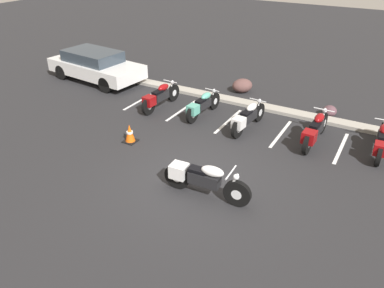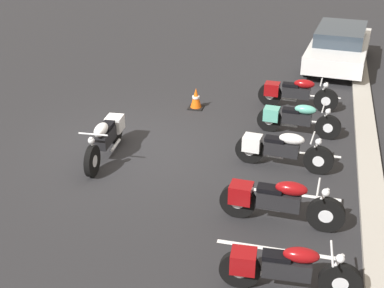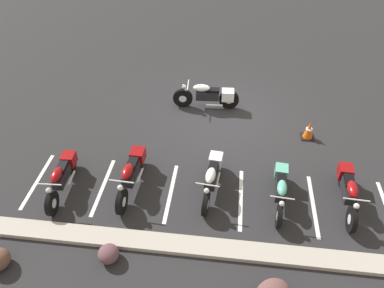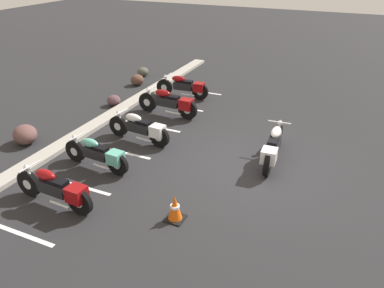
{
  "view_description": "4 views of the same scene",
  "coord_description": "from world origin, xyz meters",
  "px_view_note": "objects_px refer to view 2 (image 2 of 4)",
  "views": [
    {
      "loc": [
        3.96,
        -7.03,
        5.59
      ],
      "look_at": [
        -0.51,
        0.8,
        0.54
      ],
      "focal_mm": 35.0,
      "sensor_mm": 36.0,
      "label": 1
    },
    {
      "loc": [
        10.46,
        3.99,
        5.64
      ],
      "look_at": [
        0.85,
        1.61,
        0.71
      ],
      "focal_mm": 50.0,
      "sensor_mm": 36.0,
      "label": 2
    },
    {
      "loc": [
        -0.21,
        10.31,
        7.44
      ],
      "look_at": [
        0.76,
        2.17,
        0.5
      ],
      "focal_mm": 35.0,
      "sensor_mm": 36.0,
      "label": 3
    },
    {
      "loc": [
        -8.34,
        -2.08,
        5.07
      ],
      "look_at": [
        -0.39,
        1.5,
        0.54
      ],
      "focal_mm": 35.0,
      "sensor_mm": 36.0,
      "label": 4
    }
  ],
  "objects_px": {
    "parked_bike_0": "(294,93)",
    "parked_bike_4": "(282,268)",
    "motorcycle_white_featured": "(106,137)",
    "car_white": "(339,46)",
    "parked_bike_1": "(294,118)",
    "traffic_cone": "(196,99)",
    "parked_bike_2": "(279,149)",
    "parked_bike_3": "(275,200)"
  },
  "relations": [
    {
      "from": "motorcycle_white_featured",
      "to": "parked_bike_1",
      "type": "relative_size",
      "value": 1.11
    },
    {
      "from": "parked_bike_4",
      "to": "motorcycle_white_featured",
      "type": "bearing_deg",
      "value": 137.19
    },
    {
      "from": "parked_bike_3",
      "to": "motorcycle_white_featured",
      "type": "bearing_deg",
      "value": 158.94
    },
    {
      "from": "parked_bike_1",
      "to": "traffic_cone",
      "type": "height_order",
      "value": "parked_bike_1"
    },
    {
      "from": "parked_bike_3",
      "to": "car_white",
      "type": "bearing_deg",
      "value": 86.23
    },
    {
      "from": "parked_bike_1",
      "to": "parked_bike_2",
      "type": "xyz_separation_m",
      "value": [
        1.77,
        -0.2,
        0.02
      ]
    },
    {
      "from": "parked_bike_0",
      "to": "parked_bike_1",
      "type": "height_order",
      "value": "parked_bike_0"
    },
    {
      "from": "parked_bike_0",
      "to": "parked_bike_4",
      "type": "height_order",
      "value": "parked_bike_0"
    },
    {
      "from": "parked_bike_1",
      "to": "car_white",
      "type": "xyz_separation_m",
      "value": [
        -5.8,
        1.03,
        0.25
      ]
    },
    {
      "from": "car_white",
      "to": "traffic_cone",
      "type": "height_order",
      "value": "car_white"
    },
    {
      "from": "parked_bike_1",
      "to": "car_white",
      "type": "distance_m",
      "value": 5.89
    },
    {
      "from": "parked_bike_0",
      "to": "parked_bike_4",
      "type": "bearing_deg",
      "value": -84.13
    },
    {
      "from": "motorcycle_white_featured",
      "to": "parked_bike_0",
      "type": "height_order",
      "value": "motorcycle_white_featured"
    },
    {
      "from": "parked_bike_4",
      "to": "parked_bike_0",
      "type": "bearing_deg",
      "value": 89.89
    },
    {
      "from": "motorcycle_white_featured",
      "to": "parked_bike_3",
      "type": "bearing_deg",
      "value": 63.13
    },
    {
      "from": "parked_bike_3",
      "to": "parked_bike_4",
      "type": "distance_m",
      "value": 1.83
    },
    {
      "from": "motorcycle_white_featured",
      "to": "parked_bike_2",
      "type": "height_order",
      "value": "motorcycle_white_featured"
    },
    {
      "from": "parked_bike_0",
      "to": "parked_bike_4",
      "type": "relative_size",
      "value": 1.02
    },
    {
      "from": "traffic_cone",
      "to": "parked_bike_3",
      "type": "bearing_deg",
      "value": 28.22
    },
    {
      "from": "motorcycle_white_featured",
      "to": "parked_bike_4",
      "type": "height_order",
      "value": "motorcycle_white_featured"
    },
    {
      "from": "motorcycle_white_featured",
      "to": "parked_bike_0",
      "type": "xyz_separation_m",
      "value": [
        -3.85,
        3.87,
        -0.02
      ]
    },
    {
      "from": "motorcycle_white_featured",
      "to": "parked_bike_4",
      "type": "bearing_deg",
      "value": 47.06
    },
    {
      "from": "parked_bike_2",
      "to": "car_white",
      "type": "relative_size",
      "value": 0.48
    },
    {
      "from": "parked_bike_1",
      "to": "parked_bike_3",
      "type": "distance_m",
      "value": 3.9
    },
    {
      "from": "parked_bike_3",
      "to": "car_white",
      "type": "distance_m",
      "value": 9.75
    },
    {
      "from": "motorcycle_white_featured",
      "to": "car_white",
      "type": "xyz_separation_m",
      "value": [
        -7.96,
        5.04,
        0.21
      ]
    },
    {
      "from": "parked_bike_2",
      "to": "traffic_cone",
      "type": "height_order",
      "value": "parked_bike_2"
    },
    {
      "from": "motorcycle_white_featured",
      "to": "car_white",
      "type": "height_order",
      "value": "car_white"
    },
    {
      "from": "parked_bike_3",
      "to": "parked_bike_4",
      "type": "relative_size",
      "value": 1.07
    },
    {
      "from": "car_white",
      "to": "parked_bike_4",
      "type": "bearing_deg",
      "value": 1.72
    },
    {
      "from": "parked_bike_0",
      "to": "parked_bike_4",
      "type": "xyz_separation_m",
      "value": [
        7.39,
        0.38,
        -0.01
      ]
    },
    {
      "from": "car_white",
      "to": "parked_bike_1",
      "type": "bearing_deg",
      "value": -4.4
    },
    {
      "from": "motorcycle_white_featured",
      "to": "car_white",
      "type": "bearing_deg",
      "value": 144.5
    },
    {
      "from": "parked_bike_2",
      "to": "car_white",
      "type": "xyz_separation_m",
      "value": [
        -7.57,
        1.23,
        0.23
      ]
    },
    {
      "from": "motorcycle_white_featured",
      "to": "parked_bike_3",
      "type": "height_order",
      "value": "motorcycle_white_featured"
    },
    {
      "from": "parked_bike_4",
      "to": "traffic_cone",
      "type": "xyz_separation_m",
      "value": [
        -6.75,
        -2.95,
        -0.17
      ]
    },
    {
      "from": "motorcycle_white_featured",
      "to": "car_white",
      "type": "relative_size",
      "value": 0.51
    },
    {
      "from": "parked_bike_2",
      "to": "parked_bike_4",
      "type": "relative_size",
      "value": 1.0
    },
    {
      "from": "parked_bike_1",
      "to": "parked_bike_4",
      "type": "xyz_separation_m",
      "value": [
        5.7,
        0.24,
        0.02
      ]
    },
    {
      "from": "motorcycle_white_featured",
      "to": "parked_bike_2",
      "type": "xyz_separation_m",
      "value": [
        -0.39,
        3.81,
        -0.03
      ]
    },
    {
      "from": "parked_bike_0",
      "to": "parked_bike_1",
      "type": "relative_size",
      "value": 1.06
    },
    {
      "from": "motorcycle_white_featured",
      "to": "traffic_cone",
      "type": "height_order",
      "value": "motorcycle_white_featured"
    }
  ]
}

